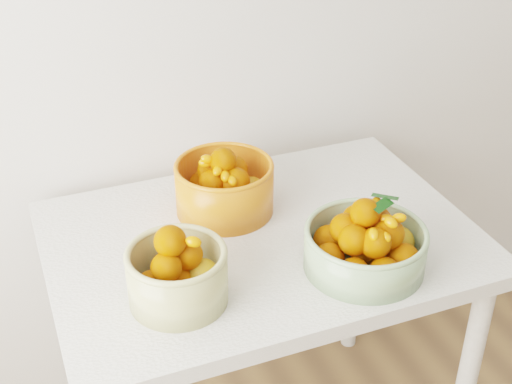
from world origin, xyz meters
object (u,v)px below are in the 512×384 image
table (262,267)px  bowl_cream (177,274)px  bowl_green (366,244)px  bowl_orange (224,186)px

table → bowl_cream: (-0.25, -0.15, 0.16)m
bowl_cream → bowl_green: 0.41m
bowl_green → bowl_orange: size_ratio=1.09×
bowl_cream → bowl_orange: 0.35m
bowl_cream → bowl_green: (0.41, -0.04, -0.01)m
bowl_orange → bowl_green: bearing=-57.6°
table → bowl_cream: 0.33m
bowl_cream → table: bearing=31.7°
table → bowl_orange: (-0.05, 0.13, 0.17)m
bowl_cream → bowl_green: bowl_cream is taller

